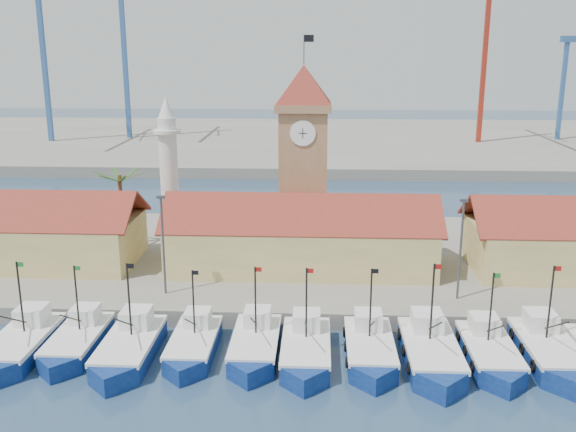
# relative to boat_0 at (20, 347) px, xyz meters

# --- Properties ---
(ground) EXTENTS (400.00, 400.00, 0.00)m
(ground) POSITION_rel_boat_0_xyz_m (21.05, -2.34, -0.80)
(ground) COLOR navy
(ground) RESTS_ON ground
(quay) EXTENTS (140.00, 32.00, 1.50)m
(quay) POSITION_rel_boat_0_xyz_m (21.05, 21.66, -0.05)
(quay) COLOR gray
(quay) RESTS_ON ground
(terminal) EXTENTS (240.00, 80.00, 2.00)m
(terminal) POSITION_rel_boat_0_xyz_m (21.05, 107.66, 0.20)
(terminal) COLOR gray
(terminal) RESTS_ON ground
(boat_0) EXTENTS (3.74, 10.25, 7.76)m
(boat_0) POSITION_rel_boat_0_xyz_m (0.00, 0.00, 0.00)
(boat_0) COLOR navy
(boat_0) RESTS_ON ground
(boat_1) EXTENTS (3.47, 9.51, 7.19)m
(boat_1) POSITION_rel_boat_0_xyz_m (4.06, 0.89, -0.06)
(boat_1) COLOR navy
(boat_1) RESTS_ON ground
(boat_2) EXTENTS (3.79, 10.39, 7.86)m
(boat_2) POSITION_rel_boat_0_xyz_m (8.50, -0.22, 0.01)
(boat_2) COLOR navy
(boat_2) RESTS_ON ground
(boat_3) EXTENTS (3.38, 9.26, 7.01)m
(boat_3) POSITION_rel_boat_0_xyz_m (13.21, 0.80, -0.08)
(boat_3) COLOR navy
(boat_3) RESTS_ON ground
(boat_4) EXTENTS (3.54, 9.70, 7.34)m
(boat_4) POSITION_rel_boat_0_xyz_m (17.98, 0.87, -0.04)
(boat_4) COLOR navy
(boat_4) RESTS_ON ground
(boat_5) EXTENTS (3.65, 9.99, 7.56)m
(boat_5) POSITION_rel_boat_0_xyz_m (21.90, 0.18, -0.02)
(boat_5) COLOR navy
(boat_5) RESTS_ON ground
(boat_6) EXTENTS (3.60, 9.85, 7.45)m
(boat_6) POSITION_rel_boat_0_xyz_m (26.75, 0.61, -0.03)
(boat_6) COLOR navy
(boat_6) RESTS_ON ground
(boat_7) EXTENTS (3.92, 10.73, 8.12)m
(boat_7) POSITION_rel_boat_0_xyz_m (31.24, 0.01, 0.04)
(boat_7) COLOR navy
(boat_7) RESTS_ON ground
(boat_8) EXTENTS (3.53, 9.68, 7.32)m
(boat_8) POSITION_rel_boat_0_xyz_m (35.68, 0.44, -0.04)
(boat_8) COLOR navy
(boat_8) RESTS_ON ground
(boat_9) EXTENTS (3.78, 10.37, 7.84)m
(boat_9) POSITION_rel_boat_0_xyz_m (40.13, 0.77, 0.01)
(boat_9) COLOR navy
(boat_9) RESTS_ON ground
(hall_center) EXTENTS (27.04, 10.13, 7.61)m
(hall_center) POSITION_rel_boat_0_xyz_m (21.05, 17.66, 3.18)
(hall_center) COLOR #DFC77A
(hall_center) RESTS_ON quay
(clock_tower) EXTENTS (5.80, 5.80, 22.70)m
(clock_tower) POSITION_rel_boat_0_xyz_m (21.05, 23.66, 11.16)
(clock_tower) COLOR #A57954
(clock_tower) RESTS_ON quay
(minaret) EXTENTS (3.00, 3.00, 16.30)m
(minaret) POSITION_rel_boat_0_xyz_m (6.05, 25.66, 8.93)
(minaret) COLOR silver
(minaret) RESTS_ON quay
(palm_tree) EXTENTS (5.60, 5.03, 8.39)m
(palm_tree) POSITION_rel_boat_0_xyz_m (1.05, 23.66, 5.44)
(palm_tree) COLOR brown
(palm_tree) RESTS_ON quay
(lamp_posts) EXTENTS (80.70, 0.25, 9.03)m
(lamp_posts) POSITION_rel_boat_0_xyz_m (21.55, 9.66, 5.67)
(lamp_posts) COLOR #3F3F44
(lamp_posts) RESTS_ON quay
(crane_blue_far) EXTENTS (1.00, 36.75, 41.92)m
(crane_blue_far) POSITION_rel_boat_0_xyz_m (-38.49, 97.63, 24.79)
(crane_blue_far) COLOR #315A98
(crane_blue_far) RESTS_ON terminal
(crane_blue_near) EXTENTS (1.00, 29.56, 42.97)m
(crane_blue_near) POSITION_rel_boat_0_xyz_m (-22.09, 104.70, 24.78)
(crane_blue_near) COLOR #315A98
(crane_blue_near) RESTS_ON terminal
(crane_red_right) EXTENTS (1.00, 35.23, 42.12)m
(crane_red_right) POSITION_rel_boat_0_xyz_m (58.75, 100.88, 24.78)
(crane_red_right) COLOR maroon
(crane_red_right) RESTS_ON terminal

